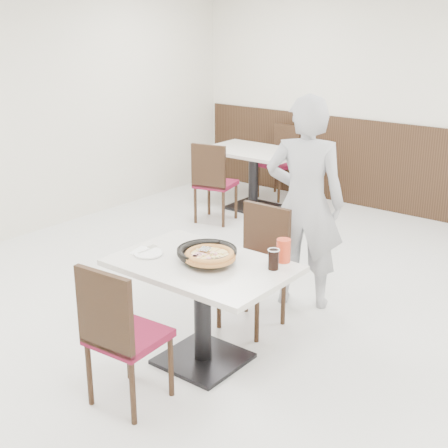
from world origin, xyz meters
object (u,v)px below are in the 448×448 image
Objects in this scene: red_cup at (284,251)px; bg_chair_left_far at (278,162)px; main_table at (203,313)px; side_plate at (148,253)px; pizza at (210,257)px; diner_person at (305,203)px; cola_glass at (273,260)px; bg_table_left at (253,179)px; chair_far at (252,270)px; pizza_pan at (207,255)px; chair_near at (129,333)px; bg_chair_left_near at (216,182)px.

red_cup is 0.17× the size of bg_chair_left_far.
side_plate is at bearing -163.56° from main_table.
pizza is 1.73× the size of side_plate.
pizza is 1.24m from diner_person.
red_cup is at bearing 45.47° from pizza.
pizza is 0.20× the size of diner_person.
bg_table_left is (-2.30, 3.00, -0.44)m from cola_glass.
pizza is 0.36× the size of bg_chair_left_far.
pizza is 3.76m from bg_table_left.
chair_far is 0.54× the size of diner_person.
bg_chair_left_far is at bearing 116.57° from main_table.
pizza_pan is at bearing 22.64° from side_plate.
pizza is at bearing 99.41° from chair_far.
cola_glass reaches higher than pizza_pan.
bg_chair_left_far reaches higher than main_table.
pizza_pan is at bearing -59.36° from bg_table_left.
side_plate is at bearing -149.50° from red_cup.
diner_person reaches higher than main_table.
bg_table_left is at bearing 98.98° from bg_chair_left_far.
chair_far is 2.50× the size of pizza_pan.
chair_near is 4.75× the size of side_plate.
chair_far is at bearing -54.59° from bg_table_left.
diner_person is (0.10, 1.88, 0.41)m from chair_near.
chair_far is at bearing 94.23° from pizza_pan.
pizza reaches higher than main_table.
pizza_pan is at bearing -143.01° from red_cup.
chair_near is at bearing -100.73° from pizza.
cola_glass is (0.48, -0.43, 0.34)m from chair_far.
pizza is 0.50m from red_cup.
bg_chair_left_near is (-1.86, 3.15, 0.00)m from chair_near.
side_plate is 1.43m from diner_person.
chair_near and chair_far have the same top height.
main_table is at bearing 80.79° from chair_near.
pizza_pan is 0.46m from cola_glass.
pizza_pan is (0.06, 0.69, 0.32)m from chair_near.
diner_person is at bearing 72.16° from side_plate.
bg_chair_left_near reaches higher than pizza.
chair_far is 5.94× the size of red_cup.
pizza_pan is 2.92× the size of cola_glass.
bg_chair_left_far reaches higher than side_plate.
main_table is 7.50× the size of red_cup.
red_cup is at bearing 97.49° from cola_glass.
chair_far is 0.64m from red_cup.
chair_far is 1.00× the size of bg_chair_left_far.
diner_person reaches higher than pizza.
pizza is at bearing 75.09° from chair_near.
bg_chair_left_near reaches higher than bg_table_left.
bg_chair_left_near reaches higher than cola_glass.
bg_chair_left_near is (-1.96, 1.27, -0.41)m from diner_person.
bg_chair_left_far is at bearing 123.97° from red_cup.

